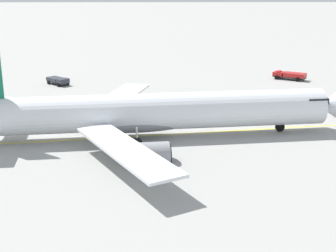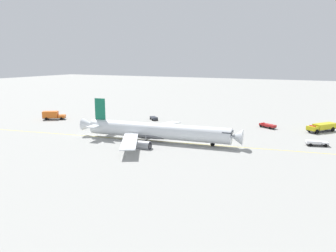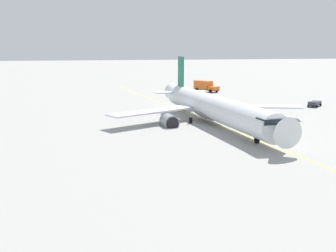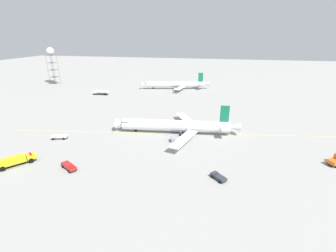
% 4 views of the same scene
% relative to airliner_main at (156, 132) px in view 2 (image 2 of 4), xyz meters
% --- Properties ---
extents(ground_plane, '(600.00, 600.00, 0.00)m').
position_rel_airliner_main_xyz_m(ground_plane, '(-2.65, 1.11, -2.74)').
color(ground_plane, '#9E9E99').
extents(airliner_main, '(46.19, 36.63, 11.66)m').
position_rel_airliner_main_xyz_m(airliner_main, '(0.00, 0.00, 0.00)').
color(airliner_main, silver).
rests_on(airliner_main, ground_plane).
extents(baggage_truck_truck, '(4.38, 4.36, 1.22)m').
position_rel_airliner_main_xyz_m(baggage_truck_truck, '(-15.89, 28.17, -2.02)').
color(baggage_truck_truck, '#232326').
rests_on(baggage_truck_truck, ground_plane).
extents(pushback_tug_truck, '(5.71, 3.39, 1.30)m').
position_rel_airliner_main_xyz_m(pushback_tug_truck, '(39.57, 14.15, -1.93)').
color(pushback_tug_truck, '#232326').
rests_on(pushback_tug_truck, ground_plane).
extents(ops_pickup_truck, '(5.84, 4.56, 1.41)m').
position_rel_airliner_main_xyz_m(ops_pickup_truck, '(24.32, 31.74, -1.93)').
color(ops_pickup_truck, '#232326').
rests_on(ops_pickup_truck, ground_plane).
extents(fire_tender_truck, '(8.65, 10.03, 2.50)m').
position_rel_airliner_main_xyz_m(fire_tender_truck, '(40.38, 33.31, -1.20)').
color(fire_tender_truck, '#232326').
rests_on(fire_tender_truck, ground_plane).
extents(catering_truck_truck, '(8.20, 6.39, 3.10)m').
position_rel_airliner_main_xyz_m(catering_truck_truck, '(-50.12, 12.54, -1.07)').
color(catering_truck_truck, '#232326').
rests_on(catering_truck_truck, ground_plane).
extents(taxiway_centreline, '(129.47, 21.46, 0.01)m').
position_rel_airliner_main_xyz_m(taxiway_centreline, '(-3.48, -0.16, -2.73)').
color(taxiway_centreline, yellow).
rests_on(taxiway_centreline, ground_plane).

